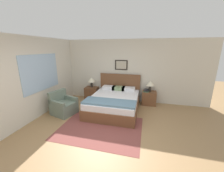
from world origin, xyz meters
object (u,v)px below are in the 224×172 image
object	(u,v)px
armchair	(63,106)
table_lamp_near_window	(92,80)
nightstand_near_window	(92,93)
bed	(114,102)
nightstand_by_door	(149,98)
table_lamp_by_door	(150,84)

from	to	relation	value
armchair	table_lamp_near_window	world-z (taller)	table_lamp_near_window
table_lamp_near_window	nightstand_near_window	bearing A→B (deg)	-98.05
bed	armchair	world-z (taller)	bed
nightstand_near_window	nightstand_by_door	size ratio (longest dim) A/B	1.00
bed	table_lamp_by_door	bearing A→B (deg)	34.80
table_lamp_near_window	table_lamp_by_door	size ratio (longest dim) A/B	1.00
nightstand_by_door	table_lamp_by_door	size ratio (longest dim) A/B	1.29
nightstand_near_window	table_lamp_near_window	xyz separation A→B (m)	(0.00, 0.03, 0.59)
armchair	nightstand_by_door	size ratio (longest dim) A/B	1.56
nightstand_near_window	table_lamp_near_window	world-z (taller)	table_lamp_near_window
nightstand_by_door	table_lamp_by_door	xyz separation A→B (m)	(0.01, 0.03, 0.59)
bed	nightstand_near_window	bearing A→B (deg)	145.88
nightstand_near_window	nightstand_by_door	bearing A→B (deg)	0.00
bed	nightstand_by_door	size ratio (longest dim) A/B	3.87
armchair	nightstand_near_window	world-z (taller)	armchair
nightstand_by_door	table_lamp_by_door	distance (m)	0.59
bed	nightstand_near_window	xyz separation A→B (m)	(-1.25, 0.85, -0.03)
bed	table_lamp_near_window	bearing A→B (deg)	144.91
table_lamp_near_window	armchair	bearing A→B (deg)	-104.52
nightstand_by_door	table_lamp_near_window	bearing A→B (deg)	179.35
bed	nightstand_by_door	distance (m)	1.51
nightstand_near_window	table_lamp_near_window	bearing A→B (deg)	81.95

